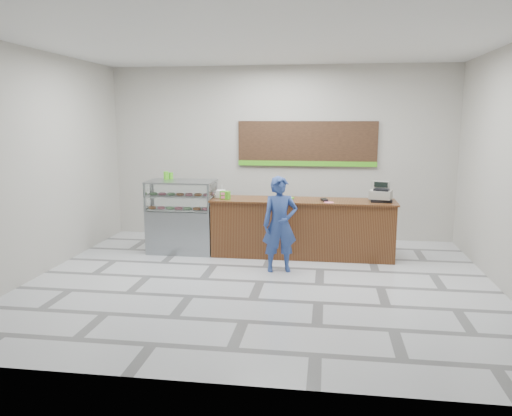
# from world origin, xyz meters

# --- Properties ---
(floor) EXTENTS (7.00, 7.00, 0.00)m
(floor) POSITION_xyz_m (0.00, 0.00, 0.00)
(floor) COLOR silver
(floor) RESTS_ON ground
(back_wall) EXTENTS (7.00, 0.00, 7.00)m
(back_wall) POSITION_xyz_m (0.00, 3.00, 1.75)
(back_wall) COLOR #B2ADA3
(back_wall) RESTS_ON floor
(ceiling) EXTENTS (7.00, 7.00, 0.00)m
(ceiling) POSITION_xyz_m (0.00, 0.00, 3.50)
(ceiling) COLOR silver
(ceiling) RESTS_ON back_wall
(sales_counter) EXTENTS (3.26, 0.76, 1.03)m
(sales_counter) POSITION_xyz_m (0.55, 1.55, 0.52)
(sales_counter) COLOR brown
(sales_counter) RESTS_ON floor
(display_case) EXTENTS (1.22, 0.72, 1.33)m
(display_case) POSITION_xyz_m (-1.67, 1.55, 0.68)
(display_case) COLOR gray
(display_case) RESTS_ON floor
(menu_board) EXTENTS (2.80, 0.06, 0.90)m
(menu_board) POSITION_xyz_m (0.55, 2.96, 1.93)
(menu_board) COLOR black
(menu_board) RESTS_ON back_wall
(cash_register) EXTENTS (0.44, 0.45, 0.34)m
(cash_register) POSITION_xyz_m (1.90, 1.56, 1.16)
(cash_register) COLOR black
(cash_register) RESTS_ON sales_counter
(card_terminal) EXTENTS (0.14, 0.19, 0.04)m
(card_terminal) POSITION_xyz_m (0.93, 1.45, 1.05)
(card_terminal) COLOR black
(card_terminal) RESTS_ON sales_counter
(serving_tray) EXTENTS (0.41, 0.33, 0.02)m
(serving_tray) POSITION_xyz_m (0.19, 1.61, 1.04)
(serving_tray) COLOR #30D010
(serving_tray) RESTS_ON sales_counter
(napkin_box) EXTENTS (0.16, 0.16, 0.13)m
(napkin_box) POSITION_xyz_m (-0.95, 1.61, 1.10)
(napkin_box) COLOR white
(napkin_box) RESTS_ON sales_counter
(straw_cup) EXTENTS (0.07, 0.07, 0.11)m
(straw_cup) POSITION_xyz_m (-0.95, 1.73, 1.09)
(straw_cup) COLOR silver
(straw_cup) RESTS_ON sales_counter
(promo_box) EXTENTS (0.19, 0.15, 0.14)m
(promo_box) POSITION_xyz_m (-0.83, 1.42, 1.10)
(promo_box) COLOR #4DB61D
(promo_box) RESTS_ON sales_counter
(donut_decal) EXTENTS (0.17, 0.17, 0.00)m
(donut_decal) POSITION_xyz_m (1.01, 1.31, 1.03)
(donut_decal) COLOR pink
(donut_decal) RESTS_ON sales_counter
(green_cup_left) EXTENTS (0.09, 0.09, 0.15)m
(green_cup_left) POSITION_xyz_m (-2.01, 1.72, 1.40)
(green_cup_left) COLOR #4DB61D
(green_cup_left) RESTS_ON display_case
(green_cup_right) EXTENTS (0.08, 0.08, 0.12)m
(green_cup_right) POSITION_xyz_m (-1.93, 1.78, 1.39)
(green_cup_right) COLOR #4DB61D
(green_cup_right) RESTS_ON display_case
(customer) EXTENTS (0.64, 0.50, 1.55)m
(customer) POSITION_xyz_m (0.24, 0.60, 0.77)
(customer) COLOR navy
(customer) RESTS_ON floor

